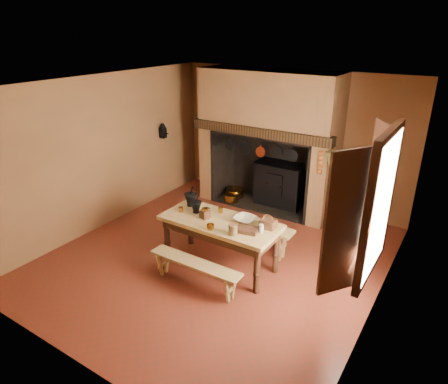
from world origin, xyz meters
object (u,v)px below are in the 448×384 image
bench_front (195,268)px  wicker_basket (268,223)px  coffee_grinder (205,213)px  mixing_bowl (245,219)px  iron_range (280,184)px  work_table (220,228)px

bench_front → wicker_basket: 1.25m
coffee_grinder → mixing_bowl: size_ratio=0.63×
iron_range → coffee_grinder: size_ratio=7.82×
iron_range → wicker_basket: size_ratio=6.93×
coffee_grinder → mixing_bowl: 0.63m
work_table → coffee_grinder: coffee_grinder is taller
coffee_grinder → work_table: bearing=28.3°
iron_range → mixing_bowl: 2.55m
mixing_bowl → work_table: bearing=-153.2°
work_table → mixing_bowl: 0.41m
work_table → coffee_grinder: 0.32m
bench_front → iron_range: bearing=93.8°
work_table → mixing_bowl: size_ratio=5.73×
wicker_basket → mixing_bowl: bearing=-178.0°
iron_range → bench_front: 3.32m
mixing_bowl → wicker_basket: 0.39m
work_table → wicker_basket: size_ratio=8.03×
work_table → bench_front: work_table is taller
iron_range → bench_front: (0.22, -3.30, -0.17)m
iron_range → mixing_bowl: (0.56, -2.47, 0.36)m
work_table → mixing_bowl: mixing_bowl is taller
work_table → bench_front: (0.00, -0.67, -0.36)m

